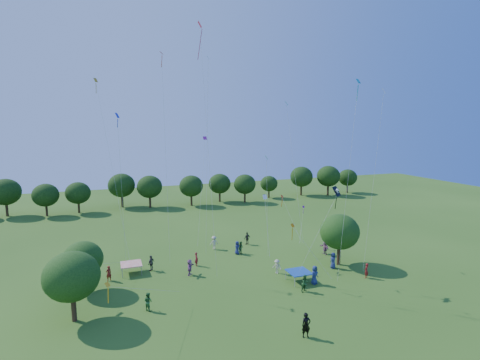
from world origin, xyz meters
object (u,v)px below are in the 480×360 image
object	(u,v)px
tent_red_stripe	(131,264)
near_tree_north	(83,259)
tent_blue	(299,272)
man_in_black	(306,325)
near_tree_west	(72,276)
pirate_kite	(336,193)
near_tree_east	(340,232)
red_high_kite	(203,76)

from	to	relation	value
tent_red_stripe	near_tree_north	bearing A→B (deg)	-146.86
near_tree_north	tent_blue	bearing A→B (deg)	-14.09
tent_red_stripe	man_in_black	distance (m)	20.98
man_in_black	near_tree_west	bearing A→B (deg)	157.90
man_in_black	pirate_kite	world-z (taller)	pirate_kite
near_tree_east	tent_blue	bearing A→B (deg)	-158.47
near_tree_north	tent_blue	world-z (taller)	near_tree_north
tent_blue	red_high_kite	bearing A→B (deg)	148.73
near_tree_north	near_tree_west	bearing A→B (deg)	-95.45
near_tree_west	red_high_kite	world-z (taller)	red_high_kite
man_in_black	pirate_kite	size ratio (longest dim) A/B	0.22
near_tree_north	tent_red_stripe	distance (m)	5.93
tent_blue	pirate_kite	world-z (taller)	pirate_kite
pirate_kite	red_high_kite	world-z (taller)	red_high_kite
near_tree_north	tent_blue	xyz separation A→B (m)	(20.72, -5.20, -2.20)
near_tree_north	tent_blue	size ratio (longest dim) A/B	2.26
near_tree_west	near_tree_north	distance (m)	5.83
red_high_kite	tent_blue	bearing A→B (deg)	-31.27
tent_blue	pirate_kite	bearing A→B (deg)	-21.38
pirate_kite	tent_red_stripe	bearing A→B (deg)	153.90
tent_red_stripe	tent_blue	bearing A→B (deg)	-27.02
near_tree_north	near_tree_east	world-z (taller)	near_tree_east
tent_red_stripe	pirate_kite	distance (m)	23.13
near_tree_west	near_tree_north	bearing A→B (deg)	84.55
man_in_black	pirate_kite	xyz separation A→B (m)	(7.75, 7.97, 8.40)
near_tree_west	man_in_black	xyz separation A→B (m)	(16.79, -8.69, -2.89)
near_tree_east	tent_blue	distance (m)	7.71
near_tree_north	tent_red_stripe	world-z (taller)	near_tree_north
near_tree_east	red_high_kite	world-z (taller)	red_high_kite
near_tree_east	near_tree_north	bearing A→B (deg)	174.62
near_tree_east	pirate_kite	xyz separation A→B (m)	(-3.38, -3.90, 5.45)
near_tree_west	near_tree_east	size ratio (longest dim) A/B	0.99
pirate_kite	red_high_kite	distance (m)	17.74
tent_blue	man_in_black	xyz separation A→B (m)	(-4.48, -9.25, -0.06)
tent_blue	man_in_black	bearing A→B (deg)	-115.83
near_tree_north	near_tree_east	distance (m)	27.50
tent_red_stripe	man_in_black	size ratio (longest dim) A/B	1.13
near_tree_west	pirate_kite	bearing A→B (deg)	-1.67
near_tree_east	red_high_kite	size ratio (longest dim) A/B	0.24
near_tree_west	near_tree_east	distance (m)	28.10
near_tree_west	tent_red_stripe	world-z (taller)	near_tree_west
tent_red_stripe	red_high_kite	distance (m)	21.50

